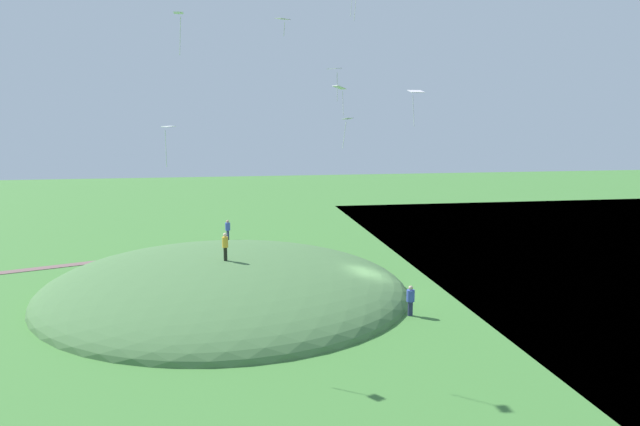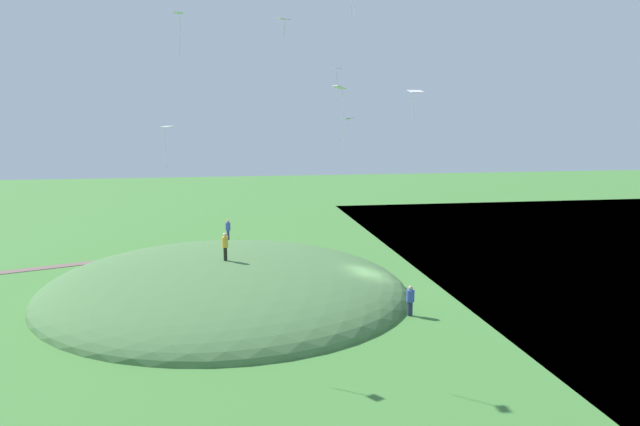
% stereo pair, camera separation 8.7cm
% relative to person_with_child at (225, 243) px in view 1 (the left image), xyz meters
% --- Properties ---
extents(ground_plane, '(160.00, 160.00, 0.00)m').
position_rel_person_with_child_xyz_m(ground_plane, '(-9.55, 1.20, -3.49)').
color(ground_plane, '#3E7633').
extents(grass_hill, '(24.35, 26.66, 4.68)m').
position_rel_person_with_child_xyz_m(grass_hill, '(0.09, -0.95, -3.49)').
color(grass_hill, '#466F3E').
rests_on(grass_hill, ground_plane).
extents(dirt_path, '(15.07, 6.79, 0.04)m').
position_rel_person_with_child_xyz_m(dirt_path, '(14.56, -9.42, -3.47)').
color(dirt_path, '#6D5251').
rests_on(dirt_path, ground_plane).
extents(person_with_child, '(0.48, 0.48, 1.83)m').
position_rel_person_with_child_xyz_m(person_with_child, '(0.00, 0.00, 0.00)').
color(person_with_child, black).
rests_on(person_with_child, grass_hill).
extents(person_walking_path, '(0.50, 0.50, 1.82)m').
position_rel_person_with_child_xyz_m(person_walking_path, '(-10.63, 6.09, -2.36)').
color(person_walking_path, '#252C4C').
rests_on(person_walking_path, ground_plane).
extents(person_watching_kites, '(0.54, 0.54, 1.64)m').
position_rel_person_with_child_xyz_m(person_watching_kites, '(-0.41, -10.91, -0.92)').
color(person_watching_kites, navy).
rests_on(person_watching_kites, grass_hill).
extents(kite_6, '(0.49, 0.68, 2.04)m').
position_rel_person_with_child_xyz_m(kite_6, '(2.15, 7.68, 13.05)').
color(kite_6, silver).
extents(kite_7, '(0.92, 0.71, 2.06)m').
position_rel_person_with_child_xyz_m(kite_7, '(-10.63, 6.22, 9.40)').
color(kite_7, white).
extents(kite_9, '(0.92, 0.97, 2.01)m').
position_rel_person_with_child_xyz_m(kite_9, '(-6.84, 1.83, 10.86)').
color(kite_9, silver).
extents(kite_10, '(0.74, 0.80, 1.98)m').
position_rel_person_with_child_xyz_m(kite_10, '(2.77, 9.41, 7.51)').
color(kite_10, white).
extents(kite_11, '(0.90, 1.16, 2.07)m').
position_rel_person_with_child_xyz_m(kite_11, '(-8.13, -3.13, 9.97)').
color(kite_11, white).
extents(kite_12, '(0.85, 0.81, 2.02)m').
position_rel_person_with_child_xyz_m(kite_12, '(-8.11, -0.47, 7.77)').
color(kite_12, silver).
extents(kite_14, '(1.04, 0.99, 1.12)m').
position_rel_person_with_child_xyz_m(kite_14, '(-3.91, -0.41, 14.16)').
color(kite_14, silver).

